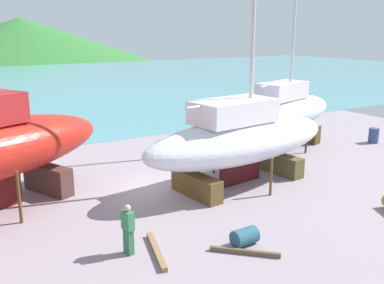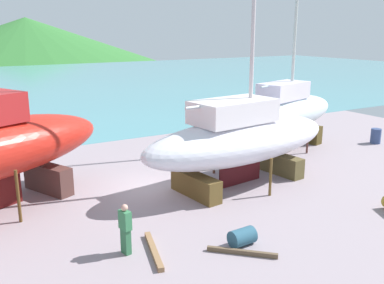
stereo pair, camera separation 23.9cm
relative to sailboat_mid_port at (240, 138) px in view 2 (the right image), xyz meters
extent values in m
plane|color=gray|center=(-3.71, -1.01, -2.18)|extent=(46.46, 46.46, 0.00)
cube|color=teal|center=(-3.71, 44.33, -2.18)|extent=(162.59, 67.47, 0.01)
cone|color=#306E2F|center=(18.15, 154.48, -2.18)|extent=(135.29, 135.29, 22.95)
cube|color=#4E2F2B|center=(-7.89, 3.46, -1.57)|extent=(1.71, 2.59, 1.23)
cylinder|color=#553819|center=(-9.53, 0.77, -1.16)|extent=(0.12, 0.12, 2.04)
cube|color=brown|center=(2.64, 0.31, -1.69)|extent=(1.02, 2.81, 0.98)
cube|color=brown|center=(-2.54, -0.30, -1.69)|extent=(1.02, 2.81, 0.98)
cylinder|color=brown|center=(-0.17, 1.88, -1.34)|extent=(0.12, 0.12, 1.68)
cylinder|color=brown|center=(0.27, -1.87, -1.34)|extent=(0.12, 0.12, 1.68)
ellipsoid|color=white|center=(0.05, 0.01, -0.09)|extent=(10.76, 4.63, 2.01)
cube|color=#481115|center=(0.05, 0.01, -1.81)|extent=(2.50, 0.37, 1.41)
cube|color=white|center=(-0.47, -0.06, 1.32)|extent=(3.97, 2.49, 1.01)
cylinder|color=silver|center=(-1.25, -0.15, 1.71)|extent=(3.64, 0.55, 0.13)
cube|color=#493B19|center=(8.26, 4.25, -1.61)|extent=(1.27, 2.29, 1.14)
cube|color=#52301D|center=(3.91, 3.02, -1.61)|extent=(1.27, 2.29, 1.14)
cylinder|color=#4B3B1A|center=(5.67, 5.08, -1.27)|extent=(0.12, 0.12, 1.81)
cylinder|color=#512F2A|center=(6.49, 2.19, -1.27)|extent=(0.12, 0.12, 1.81)
ellipsoid|color=silver|center=(6.08, 3.64, 0.02)|extent=(9.45, 5.09, 1.93)
cube|color=#431811|center=(6.08, 3.64, -1.63)|extent=(2.11, 0.67, 1.35)
cube|color=silver|center=(5.65, 3.52, 1.37)|extent=(3.58, 2.46, 0.97)
cylinder|color=silver|center=(5.00, 3.33, 1.79)|extent=(3.08, 0.98, 0.12)
cube|color=#306A44|center=(-7.01, -3.44, -1.76)|extent=(0.26, 0.37, 0.85)
cube|color=#36794C|center=(-7.01, -3.44, -1.02)|extent=(0.32, 0.48, 0.62)
sphere|color=tan|center=(-7.01, -3.44, -0.60)|extent=(0.22, 0.22, 0.22)
cylinder|color=navy|center=(11.90, 1.68, -1.71)|extent=(0.73, 0.73, 0.94)
cylinder|color=#2A556C|center=(-3.46, -4.87, -1.89)|extent=(0.89, 0.62, 0.58)
cube|color=brown|center=(-3.84, -5.38, -2.10)|extent=(1.73, 1.65, 0.16)
cube|color=olive|center=(-6.24, -3.86, -2.10)|extent=(0.81, 2.42, 0.16)
camera|label=1|loc=(-11.74, -15.23, 4.78)|focal=40.49mm
camera|label=2|loc=(-11.54, -15.36, 4.78)|focal=40.49mm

